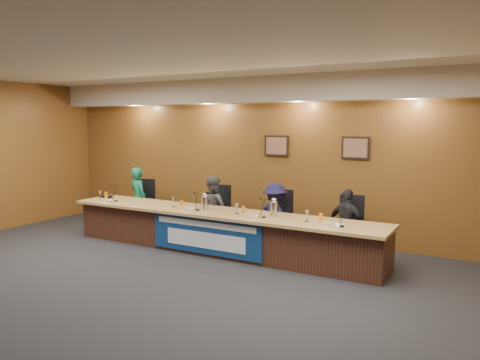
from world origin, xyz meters
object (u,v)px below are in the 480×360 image
object	(u,v)px
panelist_c	(275,217)
office_chair_d	(349,231)
office_chair_b	(216,216)
dais_body	(218,233)
office_chair_a	(142,207)
banner	(205,236)
office_chair_c	(277,223)
speakerphone	(107,197)
carafe_mid	(205,203)
panelist_d	(347,225)
panelist_b	(213,208)
panelist_a	(139,199)
carafe_right	(274,209)

from	to	relation	value
panelist_c	office_chair_d	bearing A→B (deg)	-156.76
office_chair_b	office_chair_d	size ratio (longest dim) A/B	1.00
dais_body	office_chair_a	bearing A→B (deg)	163.26
banner	office_chair_c	size ratio (longest dim) A/B	4.58
dais_body	speakerphone	world-z (taller)	speakerphone
banner	speakerphone	xyz separation A→B (m)	(-2.74, 0.42, 0.40)
carafe_mid	speakerphone	distance (m)	2.48
panelist_c	panelist_d	distance (m)	1.34
panelist_b	office_chair_b	world-z (taller)	panelist_b
banner	carafe_mid	bearing A→B (deg)	123.94
panelist_a	office_chair_b	xyz separation A→B (m)	(1.93, 0.10, -0.20)
office_chair_d	carafe_mid	distance (m)	2.57
panelist_b	panelist_d	world-z (taller)	panelist_b
office_chair_d	panelist_a	bearing A→B (deg)	176.03
office_chair_b	carafe_mid	bearing A→B (deg)	-77.61
dais_body	panelist_c	bearing A→B (deg)	37.57
carafe_mid	banner	bearing A→B (deg)	-56.06
office_chair_c	office_chair_d	world-z (taller)	same
panelist_d	office_chair_d	world-z (taller)	panelist_d
office_chair_b	office_chair_c	bearing A→B (deg)	-5.85
office_chair_c	panelist_d	bearing A→B (deg)	-5.60
office_chair_c	panelist_b	bearing A→B (deg)	-177.05
panelist_d	speakerphone	size ratio (longest dim) A/B	3.80
panelist_b	office_chair_d	distance (m)	2.68
panelist_c	carafe_right	distance (m)	0.72
dais_body	banner	xyz separation A→B (m)	(0.00, -0.41, 0.03)
office_chair_d	speakerphone	size ratio (longest dim) A/B	1.50
banner	panelist_c	distance (m)	1.35
dais_body	panelist_a	xyz separation A→B (m)	(-2.44, 0.63, 0.33)
panelist_b	office_chair_d	world-z (taller)	panelist_b
panelist_d	carafe_right	size ratio (longest dim) A/B	4.86
banner	carafe_mid	xyz separation A→B (m)	(-0.26, 0.39, 0.49)
office_chair_c	banner	bearing A→B (deg)	-126.98
office_chair_b	office_chair_c	world-z (taller)	same
panelist_a	office_chair_a	xyz separation A→B (m)	(0.00, 0.10, -0.20)
office_chair_c	office_chair_d	distance (m)	1.34
banner	office_chair_d	xyz separation A→B (m)	(2.16, 1.15, 0.10)
panelist_d	office_chair_b	distance (m)	2.68
panelist_d	carafe_mid	world-z (taller)	panelist_d
dais_body	office_chair_c	size ratio (longest dim) A/B	12.50
office_chair_d	carafe_mid	size ratio (longest dim) A/B	2.04
panelist_a	panelist_d	bearing A→B (deg)	-160.45
panelist_a	office_chair_b	bearing A→B (deg)	-157.48
panelist_c	office_chair_b	distance (m)	1.35
panelist_b	panelist_d	xyz separation A→B (m)	(2.68, 0.00, -0.03)
panelist_d	office_chair_b	bearing A→B (deg)	10.06
dais_body	carafe_right	distance (m)	1.22
banner	office_chair_b	xyz separation A→B (m)	(-0.51, 1.15, 0.10)
panelist_d	panelist_b	bearing A→B (deg)	12.20
speakerphone	carafe_mid	bearing A→B (deg)	-0.69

